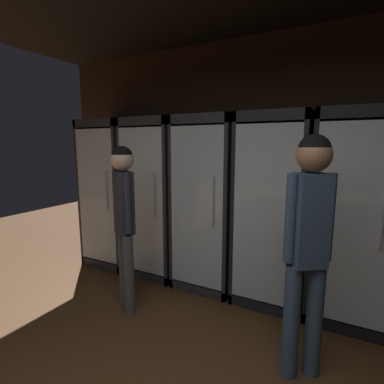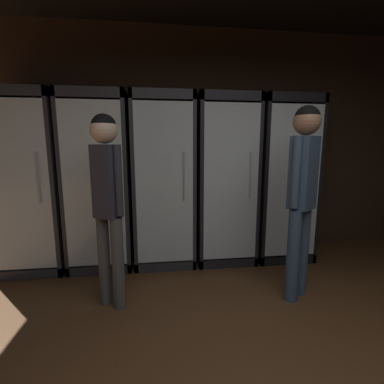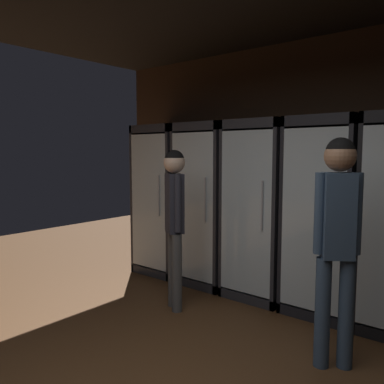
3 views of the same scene
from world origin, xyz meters
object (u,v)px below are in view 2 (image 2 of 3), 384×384
(cooler_far_left, at_px, (35,185))
(shopper_far, at_px, (107,190))
(cooler_left, at_px, (101,183))
(cooler_right, at_px, (223,182))
(shopper_near, at_px, (302,184))
(cooler_center, at_px, (164,183))
(cooler_far_right, at_px, (279,181))

(cooler_far_left, bearing_deg, shopper_far, -44.47)
(cooler_far_left, bearing_deg, cooler_left, 0.00)
(cooler_right, bearing_deg, shopper_near, -65.75)
(cooler_right, bearing_deg, shopper_far, -141.74)
(cooler_center, xyz_separation_m, shopper_near, (1.17, -1.01, 0.11))
(cooler_left, xyz_separation_m, shopper_far, (0.24, -0.94, 0.06))
(shopper_far, bearing_deg, cooler_center, 63.13)
(cooler_far_left, bearing_deg, cooler_far_right, 0.00)
(cooler_far_right, bearing_deg, cooler_left, -180.00)
(cooler_far_left, xyz_separation_m, cooler_far_right, (2.86, 0.00, 0.00))
(cooler_right, height_order, shopper_far, cooler_right)
(cooler_center, distance_m, cooler_far_right, 1.43)
(cooler_far_left, distance_m, cooler_center, 1.43)
(cooler_left, relative_size, shopper_near, 1.14)
(cooler_center, height_order, cooler_right, same)
(cooler_right, bearing_deg, cooler_left, -179.95)
(cooler_far_left, xyz_separation_m, cooler_left, (0.72, 0.00, 0.01))
(cooler_far_right, xyz_separation_m, shopper_near, (-0.26, -1.01, 0.10))
(cooler_far_left, height_order, cooler_left, same)
(shopper_near, bearing_deg, shopper_far, 177.62)
(cooler_left, distance_m, cooler_far_right, 2.14)
(cooler_far_right, xyz_separation_m, shopper_far, (-1.91, -0.94, 0.07))
(cooler_left, xyz_separation_m, cooler_center, (0.72, 0.00, -0.01))
(cooler_left, relative_size, cooler_center, 1.00)
(shopper_far, bearing_deg, cooler_far_left, 135.53)
(cooler_left, bearing_deg, shopper_near, -28.10)
(cooler_far_left, relative_size, cooler_right, 1.00)
(cooler_center, relative_size, shopper_near, 1.14)
(cooler_far_left, height_order, cooler_far_right, same)
(shopper_near, bearing_deg, cooler_far_right, 75.44)
(cooler_right, distance_m, cooler_far_right, 0.72)
(shopper_far, bearing_deg, shopper_near, -2.38)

